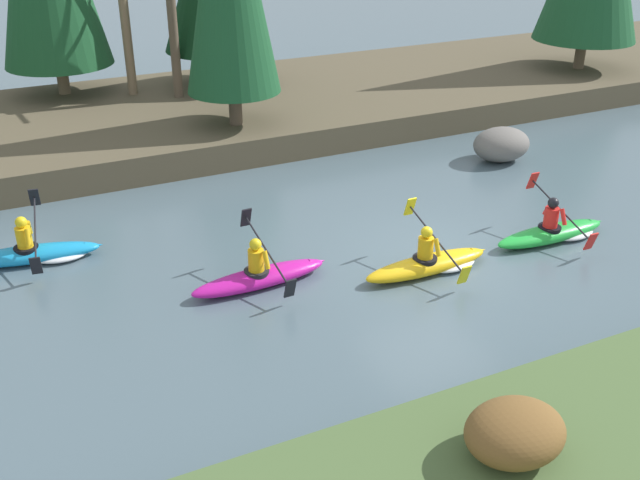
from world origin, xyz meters
TOP-DOWN VIEW (x-y plane):
  - ground_plane at (0.00, 0.00)m, footprint 90.00×90.00m
  - riverbank_far at (0.00, 10.21)m, footprint 44.00×8.07m
  - bare_tree_mid_downstream at (-2.08, 11.10)m, footprint 2.97×2.93m
  - shrub_clump_nearest at (-2.71, -5.82)m, footprint 1.31×1.09m
  - kayaker_lead at (2.70, -0.52)m, footprint 2.77×2.06m
  - kayaker_middle at (-0.42, -0.56)m, footprint 2.77×2.06m
  - kayaker_trailing at (-3.64, 0.37)m, footprint 2.78×2.07m
  - kayaker_far_back at (-7.33, 3.21)m, footprint 2.80×2.07m
  - boulder_midstream at (4.68, 3.89)m, footprint 1.60×1.25m

SIDE VIEW (x-z plane):
  - ground_plane at x=0.00m, z-range 0.00..0.00m
  - kayaker_lead at x=2.70m, z-range -0.40..0.80m
  - kayaker_middle at x=-0.42m, z-range -0.40..0.80m
  - kayaker_far_back at x=-7.33m, z-range -0.40..0.80m
  - kayaker_trailing at x=-3.64m, z-range -0.38..0.82m
  - riverbank_far at x=0.00m, z-range 0.00..0.77m
  - boulder_midstream at x=4.68m, z-range 0.00..0.91m
  - shrub_clump_nearest at x=-2.71m, z-range 0.57..1.28m
  - bare_tree_mid_downstream at x=-2.08m, z-range 0.62..5.94m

